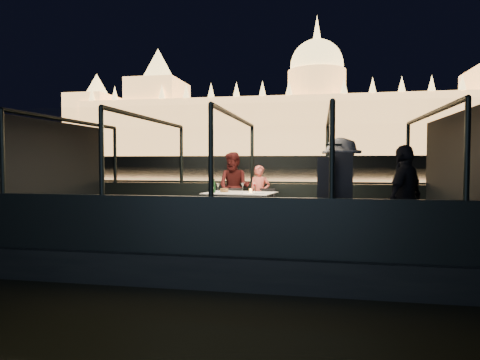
% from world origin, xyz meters
% --- Properties ---
extents(river_water, '(500.00, 500.00, 0.00)m').
position_xyz_m(river_water, '(0.00, 80.00, 0.00)').
color(river_water, black).
rests_on(river_water, ground).
extents(boat_hull, '(8.60, 4.40, 1.00)m').
position_xyz_m(boat_hull, '(0.00, 0.00, 0.00)').
color(boat_hull, black).
rests_on(boat_hull, river_water).
extents(boat_deck, '(8.00, 4.00, 0.04)m').
position_xyz_m(boat_deck, '(0.00, 0.00, 0.48)').
color(boat_deck, black).
rests_on(boat_deck, boat_hull).
extents(gunwale_port, '(8.00, 0.08, 0.90)m').
position_xyz_m(gunwale_port, '(0.00, 2.00, 0.95)').
color(gunwale_port, black).
rests_on(gunwale_port, boat_deck).
extents(gunwale_starboard, '(8.00, 0.08, 0.90)m').
position_xyz_m(gunwale_starboard, '(0.00, -2.00, 0.95)').
color(gunwale_starboard, black).
rests_on(gunwale_starboard, boat_deck).
extents(cabin_glass_port, '(8.00, 0.02, 1.40)m').
position_xyz_m(cabin_glass_port, '(0.00, 2.00, 2.10)').
color(cabin_glass_port, '#99B2B2').
rests_on(cabin_glass_port, gunwale_port).
extents(cabin_glass_starboard, '(8.00, 0.02, 1.40)m').
position_xyz_m(cabin_glass_starboard, '(0.00, -2.00, 2.10)').
color(cabin_glass_starboard, '#99B2B2').
rests_on(cabin_glass_starboard, gunwale_starboard).
extents(cabin_roof_glass, '(8.00, 4.00, 0.02)m').
position_xyz_m(cabin_roof_glass, '(0.00, 0.00, 2.80)').
color(cabin_roof_glass, '#99B2B2').
rests_on(cabin_roof_glass, boat_deck).
extents(end_wall_fore, '(0.02, 4.00, 2.30)m').
position_xyz_m(end_wall_fore, '(-4.00, 0.00, 1.65)').
color(end_wall_fore, black).
rests_on(end_wall_fore, boat_deck).
extents(end_wall_aft, '(0.02, 4.00, 2.30)m').
position_xyz_m(end_wall_aft, '(4.00, 0.00, 1.65)').
color(end_wall_aft, black).
rests_on(end_wall_aft, boat_deck).
extents(canopy_ribs, '(8.00, 4.00, 2.30)m').
position_xyz_m(canopy_ribs, '(0.00, 0.00, 1.65)').
color(canopy_ribs, black).
rests_on(canopy_ribs, boat_deck).
extents(embankment, '(400.00, 140.00, 6.00)m').
position_xyz_m(embankment, '(0.00, 210.00, 1.00)').
color(embankment, '#423D33').
rests_on(embankment, ground).
extents(parliament_building, '(220.00, 32.00, 60.00)m').
position_xyz_m(parliament_building, '(0.00, 175.00, 29.00)').
color(parliament_building, '#F2D18C').
rests_on(parliament_building, embankment).
extents(dining_table_central, '(1.58, 1.24, 0.77)m').
position_xyz_m(dining_table_central, '(-0.06, 0.73, 0.89)').
color(dining_table_central, silver).
rests_on(dining_table_central, boat_deck).
extents(chair_port_left, '(0.49, 0.49, 0.81)m').
position_xyz_m(chair_port_left, '(-0.32, 1.18, 0.95)').
color(chair_port_left, black).
rests_on(chair_port_left, boat_deck).
extents(chair_port_right, '(0.46, 0.46, 0.81)m').
position_xyz_m(chair_port_right, '(0.45, 1.24, 0.95)').
color(chair_port_right, black).
rests_on(chair_port_right, boat_deck).
extents(coat_stand, '(0.58, 0.52, 1.75)m').
position_xyz_m(coat_stand, '(1.84, -1.35, 1.40)').
color(coat_stand, black).
rests_on(coat_stand, boat_deck).
extents(person_woman_coral, '(0.53, 0.40, 1.35)m').
position_xyz_m(person_woman_coral, '(0.25, 1.58, 1.25)').
color(person_woman_coral, '#E16052').
rests_on(person_woman_coral, boat_deck).
extents(person_man_maroon, '(0.90, 0.76, 1.65)m').
position_xyz_m(person_man_maroon, '(-0.36, 1.57, 1.25)').
color(person_man_maroon, '#3C1110').
rests_on(person_man_maroon, boat_deck).
extents(passenger_stripe, '(1.07, 1.35, 1.83)m').
position_xyz_m(passenger_stripe, '(1.98, -1.01, 1.35)').
color(passenger_stripe, silver).
rests_on(passenger_stripe, boat_deck).
extents(passenger_dark, '(0.91, 1.06, 1.70)m').
position_xyz_m(passenger_dark, '(2.95, -1.25, 1.35)').
color(passenger_dark, black).
rests_on(passenger_dark, boat_deck).
extents(wine_bottle, '(0.08, 0.08, 0.30)m').
position_xyz_m(wine_bottle, '(-0.59, 0.55, 1.42)').
color(wine_bottle, '#14371C').
rests_on(wine_bottle, dining_table_central).
extents(bread_basket, '(0.24, 0.24, 0.07)m').
position_xyz_m(bread_basket, '(-0.43, 0.82, 1.31)').
color(bread_basket, brown).
rests_on(bread_basket, dining_table_central).
extents(amber_candle, '(0.07, 0.07, 0.08)m').
position_xyz_m(amber_candle, '(0.17, 0.71, 1.31)').
color(amber_candle, '#F9A83E').
rests_on(amber_candle, dining_table_central).
extents(plate_near, '(0.29, 0.29, 0.02)m').
position_xyz_m(plate_near, '(0.37, 0.61, 1.27)').
color(plate_near, white).
rests_on(plate_near, dining_table_central).
extents(plate_far, '(0.30, 0.30, 0.02)m').
position_xyz_m(plate_far, '(-0.43, 1.03, 1.27)').
color(plate_far, silver).
rests_on(plate_far, dining_table_central).
extents(wine_glass_white, '(0.08, 0.08, 0.20)m').
position_xyz_m(wine_glass_white, '(-0.50, 0.54, 1.36)').
color(wine_glass_white, white).
rests_on(wine_glass_white, dining_table_central).
extents(wine_glass_red, '(0.08, 0.08, 0.21)m').
position_xyz_m(wine_glass_red, '(0.22, 0.92, 1.36)').
color(wine_glass_red, silver).
rests_on(wine_glass_red, dining_table_central).
extents(wine_glass_empty, '(0.09, 0.09, 0.21)m').
position_xyz_m(wine_glass_empty, '(0.03, 0.55, 1.36)').
color(wine_glass_empty, white).
rests_on(wine_glass_empty, dining_table_central).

